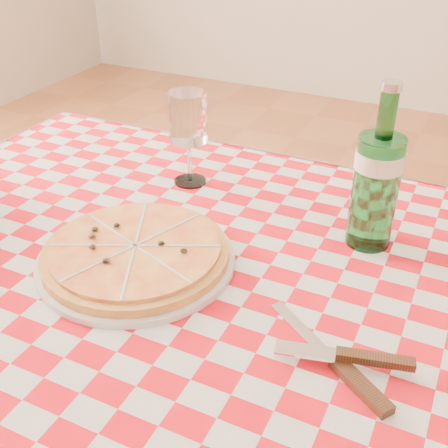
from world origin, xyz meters
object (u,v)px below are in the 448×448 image
object	(u,v)px
pizza_plate	(136,252)
wine_glass	(189,139)
water_bottle	(378,168)
dining_table	(219,333)

from	to	relation	value
pizza_plate	wine_glass	size ratio (longest dim) A/B	1.69
pizza_plate	wine_glass	bearing A→B (deg)	101.25
pizza_plate	water_bottle	world-z (taller)	water_bottle
wine_glass	pizza_plate	bearing A→B (deg)	-78.75
dining_table	pizza_plate	bearing A→B (deg)	-175.53
dining_table	wine_glass	world-z (taller)	wine_glass
dining_table	water_bottle	world-z (taller)	water_bottle
dining_table	water_bottle	distance (m)	0.35
water_bottle	dining_table	bearing A→B (deg)	-130.29
dining_table	wine_glass	bearing A→B (deg)	125.95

